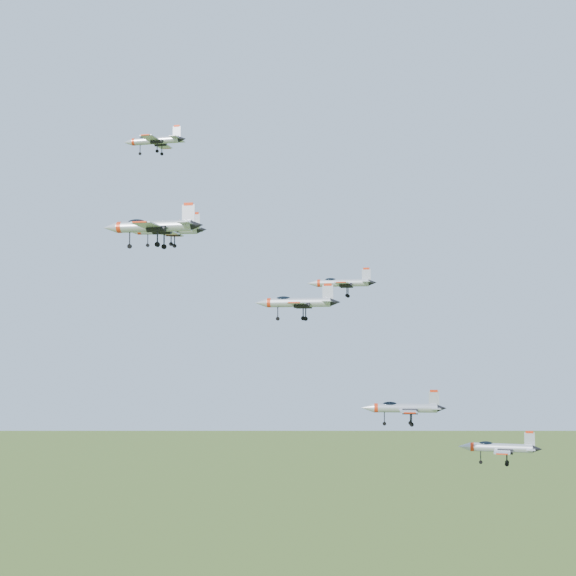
# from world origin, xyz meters

# --- Properties ---
(jet_lead) EXTENTS (11.23, 9.29, 3.00)m
(jet_lead) POSITION_xyz_m (-13.42, 11.91, 143.79)
(jet_lead) COLOR #A8ACB4
(jet_left_high) EXTENTS (12.76, 10.56, 3.41)m
(jet_left_high) POSITION_xyz_m (-8.53, 3.72, 127.51)
(jet_left_high) COLOR #A8ACB4
(jet_right_high) EXTENTS (13.11, 10.79, 3.51)m
(jet_right_high) POSITION_xyz_m (-2.42, -20.14, 124.49)
(jet_right_high) COLOR #A8ACB4
(jet_left_low) EXTENTS (10.57, 8.67, 2.83)m
(jet_left_low) POSITION_xyz_m (18.44, 5.91, 119.12)
(jet_left_low) COLOR #A8ACB4
(jet_right_low) EXTENTS (10.81, 8.88, 2.90)m
(jet_right_low) POSITION_xyz_m (15.15, -16.50, 115.09)
(jet_right_low) COLOR #A8ACB4
(jet_trail) EXTENTS (11.83, 9.82, 3.16)m
(jet_trail) POSITION_xyz_m (27.71, -1.21, 101.08)
(jet_trail) COLOR #A8ACB4
(jet_extra) EXTENTS (12.07, 10.04, 3.23)m
(jet_extra) POSITION_xyz_m (41.40, 8.42, 94.69)
(jet_extra) COLOR #A8ACB4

